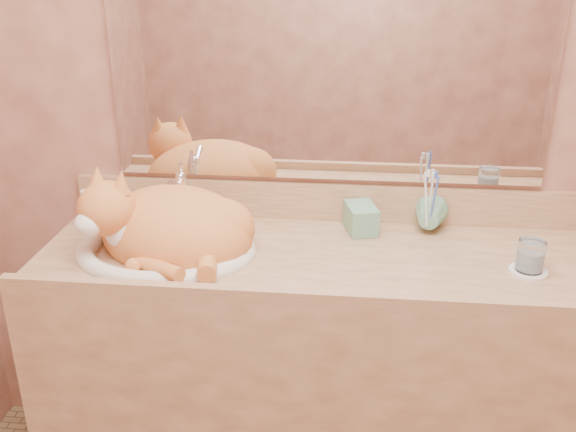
# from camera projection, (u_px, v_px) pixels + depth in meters

# --- Properties ---
(wall_back) EXTENTS (2.40, 0.02, 2.50)m
(wall_back) POSITION_uv_depth(u_px,v_px,m) (327.00, 94.00, 1.91)
(wall_back) COLOR brown
(wall_back) RESTS_ON ground
(vanity_counter) EXTENTS (1.60, 0.55, 0.85)m
(vanity_counter) POSITION_uv_depth(u_px,v_px,m) (317.00, 379.00, 1.97)
(vanity_counter) COLOR #8C613E
(vanity_counter) RESTS_ON floor
(mirror) EXTENTS (1.30, 0.02, 0.80)m
(mirror) POSITION_uv_depth(u_px,v_px,m) (328.00, 46.00, 1.84)
(mirror) COLOR white
(mirror) RESTS_ON wall_back
(sink_basin) EXTENTS (0.53, 0.46, 0.16)m
(sink_basin) POSITION_uv_depth(u_px,v_px,m) (165.00, 226.00, 1.80)
(sink_basin) COLOR white
(sink_basin) RESTS_ON vanity_counter
(faucet) EXTENTS (0.06, 0.13, 0.19)m
(faucet) POSITION_uv_depth(u_px,v_px,m) (182.00, 197.00, 1.97)
(faucet) COLOR white
(faucet) RESTS_ON vanity_counter
(cat) EXTENTS (0.56, 0.51, 0.25)m
(cat) POSITION_uv_depth(u_px,v_px,m) (166.00, 223.00, 1.81)
(cat) COLOR #CA6B2E
(cat) RESTS_ON sink_basin
(soap_dispenser) EXTENTS (0.10, 0.10, 0.19)m
(soap_dispenser) POSITION_uv_depth(u_px,v_px,m) (367.00, 210.00, 1.87)
(soap_dispenser) COLOR #68A787
(soap_dispenser) RESTS_ON vanity_counter
(toothbrush_cup) EXTENTS (0.12, 0.12, 0.10)m
(toothbrush_cup) POSITION_uv_depth(u_px,v_px,m) (428.00, 222.00, 1.91)
(toothbrush_cup) COLOR #68A787
(toothbrush_cup) RESTS_ON vanity_counter
(toothbrushes) EXTENTS (0.03, 0.03, 0.21)m
(toothbrushes) POSITION_uv_depth(u_px,v_px,m) (430.00, 197.00, 1.88)
(toothbrushes) COLOR white
(toothbrushes) RESTS_ON toothbrush_cup
(saucer) EXTENTS (0.10, 0.10, 0.01)m
(saucer) POSITION_uv_depth(u_px,v_px,m) (528.00, 272.00, 1.71)
(saucer) COLOR white
(saucer) RESTS_ON vanity_counter
(water_glass) EXTENTS (0.07, 0.07, 0.08)m
(water_glass) POSITION_uv_depth(u_px,v_px,m) (531.00, 256.00, 1.69)
(water_glass) COLOR white
(water_glass) RESTS_ON saucer
(lotion_bottle) EXTENTS (0.05, 0.05, 0.12)m
(lotion_bottle) POSITION_uv_depth(u_px,v_px,m) (91.00, 208.00, 1.98)
(lotion_bottle) COLOR white
(lotion_bottle) RESTS_ON vanity_counter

